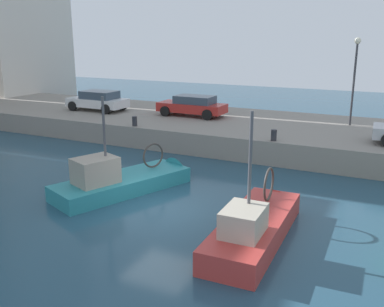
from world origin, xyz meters
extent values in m
plane|color=navy|center=(0.00, 0.00, 0.00)|extent=(80.00, 80.00, 0.00)
cube|color=gray|center=(11.50, 0.00, 0.60)|extent=(9.00, 56.00, 1.20)
cube|color=#BC3833|center=(-0.87, -3.80, 0.00)|extent=(5.52, 1.85, 1.44)
cone|color=#BC3833|center=(2.21, -3.70, 0.00)|extent=(0.95, 1.54, 1.51)
cube|color=#896B4C|center=(-0.87, -3.80, 0.65)|extent=(5.30, 1.70, 0.08)
cube|color=#B7AD99|center=(-2.01, -3.83, 1.08)|extent=(1.45, 1.11, 0.79)
cylinder|color=#4C4C51|center=(-1.58, -3.82, 2.40)|extent=(0.10, 0.10, 3.50)
torus|color=#3F3833|center=(0.66, -3.75, 1.34)|extent=(1.16, 0.11, 1.16)
sphere|color=white|center=(-2.54, -2.92, 0.22)|extent=(0.32, 0.32, 0.32)
cube|color=teal|center=(0.96, 2.40, 0.00)|extent=(5.99, 3.88, 1.25)
cone|color=teal|center=(3.93, 1.24, 0.00)|extent=(1.48, 1.96, 1.75)
cube|color=#9E7A51|center=(0.96, 2.40, 0.56)|extent=(5.72, 3.65, 0.08)
cube|color=gray|center=(-0.15, 2.83, 1.11)|extent=(1.91, 1.70, 1.02)
cylinder|color=#4C4C51|center=(0.29, 2.66, 2.24)|extent=(0.10, 0.10, 3.36)
torus|color=#3F3833|center=(2.44, 1.82, 1.21)|extent=(1.03, 0.46, 1.07)
sphere|color=white|center=(-0.23, 4.01, 0.19)|extent=(0.32, 0.32, 0.32)
cube|color=silver|center=(10.70, 11.21, 1.75)|extent=(1.87, 4.14, 0.56)
cube|color=#384756|center=(10.70, 11.01, 2.28)|extent=(1.62, 2.33, 0.51)
cylinder|color=black|center=(9.82, 12.63, 1.52)|extent=(0.23, 0.64, 0.64)
cylinder|color=black|center=(11.62, 12.60, 1.52)|extent=(0.23, 0.64, 0.64)
cylinder|color=black|center=(9.78, 9.83, 1.52)|extent=(0.23, 0.64, 0.64)
cylinder|color=black|center=(11.58, 9.80, 1.52)|extent=(0.23, 0.64, 0.64)
cube|color=red|center=(11.62, 4.53, 1.74)|extent=(1.67, 4.32, 0.55)
cube|color=#384756|center=(11.61, 4.32, 2.26)|extent=(1.45, 2.42, 0.48)
cylinder|color=black|center=(10.82, 6.01, 1.52)|extent=(0.23, 0.64, 0.64)
cylinder|color=black|center=(12.44, 5.99, 1.52)|extent=(0.23, 0.64, 0.64)
cylinder|color=black|center=(10.79, 3.08, 1.52)|extent=(0.23, 0.64, 0.64)
cylinder|color=black|center=(12.42, 3.06, 1.52)|extent=(0.23, 0.64, 0.64)
cylinder|color=#2D2D33|center=(7.35, -2.00, 1.48)|extent=(0.28, 0.28, 0.55)
cylinder|color=#2D2D33|center=(7.35, 6.00, 1.48)|extent=(0.28, 0.28, 0.55)
cylinder|color=#38383D|center=(13.00, -4.81, 3.45)|extent=(0.12, 0.12, 4.50)
sphere|color=#F2EACC|center=(13.00, -4.81, 5.85)|extent=(0.36, 0.36, 0.36)
camera|label=1|loc=(-12.75, -7.52, 6.11)|focal=40.70mm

